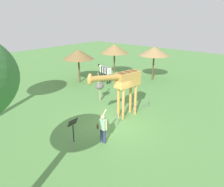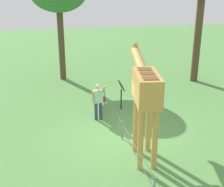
{
  "view_description": "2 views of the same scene",
  "coord_description": "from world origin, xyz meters",
  "px_view_note": "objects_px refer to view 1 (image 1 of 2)",
  "views": [
    {
      "loc": [
        9.04,
        7.35,
        6.32
      ],
      "look_at": [
        -0.2,
        -0.38,
        1.85
      ],
      "focal_mm": 34.64,
      "sensor_mm": 36.0,
      "label": 1
    },
    {
      "loc": [
        -9.69,
        2.69,
        5.48
      ],
      "look_at": [
        0.27,
        0.54,
        1.74
      ],
      "focal_mm": 48.3,
      "sensor_mm": 36.0,
      "label": 2
    }
  ],
  "objects_px": {
    "zebra": "(105,71)",
    "ostrich": "(100,86)",
    "giraffe": "(124,83)",
    "visitor": "(103,127)",
    "shade_hut_far": "(154,51)",
    "shade_hut_aside": "(114,49)",
    "info_sign": "(73,126)",
    "shade_hut_near": "(78,54)"
  },
  "relations": [
    {
      "from": "giraffe",
      "to": "shade_hut_aside",
      "type": "bearing_deg",
      "value": -137.24
    },
    {
      "from": "zebra",
      "to": "shade_hut_far",
      "type": "bearing_deg",
      "value": 141.3
    },
    {
      "from": "giraffe",
      "to": "shade_hut_aside",
      "type": "relative_size",
      "value": 1.15
    },
    {
      "from": "ostrich",
      "to": "info_sign",
      "type": "distance_m",
      "value": 5.8
    },
    {
      "from": "shade_hut_aside",
      "to": "info_sign",
      "type": "distance_m",
      "value": 12.86
    },
    {
      "from": "ostrich",
      "to": "shade_hut_far",
      "type": "bearing_deg",
      "value": 178.16
    },
    {
      "from": "shade_hut_aside",
      "to": "shade_hut_far",
      "type": "bearing_deg",
      "value": 113.1
    },
    {
      "from": "shade_hut_near",
      "to": "info_sign",
      "type": "height_order",
      "value": "shade_hut_near"
    },
    {
      "from": "visitor",
      "to": "shade_hut_near",
      "type": "distance_m",
      "value": 11.02
    },
    {
      "from": "shade_hut_far",
      "to": "shade_hut_near",
      "type": "bearing_deg",
      "value": -43.27
    },
    {
      "from": "giraffe",
      "to": "shade_hut_far",
      "type": "distance_m",
      "value": 9.12
    },
    {
      "from": "zebra",
      "to": "shade_hut_far",
      "type": "distance_m",
      "value": 5.15
    },
    {
      "from": "info_sign",
      "to": "zebra",
      "type": "bearing_deg",
      "value": -147.5
    },
    {
      "from": "zebra",
      "to": "shade_hut_far",
      "type": "height_order",
      "value": "shade_hut_far"
    },
    {
      "from": "giraffe",
      "to": "visitor",
      "type": "height_order",
      "value": "giraffe"
    },
    {
      "from": "shade_hut_aside",
      "to": "info_sign",
      "type": "relative_size",
      "value": 2.59
    },
    {
      "from": "giraffe",
      "to": "ostrich",
      "type": "xyz_separation_m",
      "value": [
        -1.09,
        -3.06,
        -1.16
      ]
    },
    {
      "from": "shade_hut_far",
      "to": "info_sign",
      "type": "bearing_deg",
      "value": 11.57
    },
    {
      "from": "shade_hut_near",
      "to": "shade_hut_aside",
      "type": "bearing_deg",
      "value": 160.88
    },
    {
      "from": "visitor",
      "to": "shade_hut_aside",
      "type": "height_order",
      "value": "shade_hut_aside"
    },
    {
      "from": "ostrich",
      "to": "info_sign",
      "type": "xyz_separation_m",
      "value": [
        5.06,
        2.83,
        -0.23
      ]
    },
    {
      "from": "giraffe",
      "to": "ostrich",
      "type": "relative_size",
      "value": 1.74
    },
    {
      "from": "shade_hut_near",
      "to": "visitor",
      "type": "bearing_deg",
      "value": 54.26
    },
    {
      "from": "giraffe",
      "to": "ostrich",
      "type": "height_order",
      "value": "giraffe"
    },
    {
      "from": "shade_hut_near",
      "to": "giraffe",
      "type": "bearing_deg",
      "value": 67.02
    },
    {
      "from": "ostrich",
      "to": "shade_hut_aside",
      "type": "distance_m",
      "value": 7.13
    },
    {
      "from": "shade_hut_near",
      "to": "info_sign",
      "type": "xyz_separation_m",
      "value": [
        7.29,
        7.6,
        -1.79
      ]
    },
    {
      "from": "shade_hut_aside",
      "to": "shade_hut_near",
      "type": "bearing_deg",
      "value": -19.12
    },
    {
      "from": "visitor",
      "to": "shade_hut_near",
      "type": "xyz_separation_m",
      "value": [
        -6.35,
        -8.82,
        1.83
      ]
    },
    {
      "from": "zebra",
      "to": "ostrich",
      "type": "distance_m",
      "value": 4.69
    },
    {
      "from": "giraffe",
      "to": "visitor",
      "type": "relative_size",
      "value": 2.33
    },
    {
      "from": "shade_hut_far",
      "to": "zebra",
      "type": "bearing_deg",
      "value": -38.7
    },
    {
      "from": "shade_hut_far",
      "to": "shade_hut_aside",
      "type": "bearing_deg",
      "value": -66.9
    },
    {
      "from": "ostrich",
      "to": "shade_hut_aside",
      "type": "relative_size",
      "value": 0.66
    },
    {
      "from": "shade_hut_near",
      "to": "shade_hut_far",
      "type": "height_order",
      "value": "shade_hut_far"
    },
    {
      "from": "zebra",
      "to": "ostrich",
      "type": "xyz_separation_m",
      "value": [
        3.77,
        2.8,
        0.01
      ]
    },
    {
      "from": "ostrich",
      "to": "info_sign",
      "type": "height_order",
      "value": "ostrich"
    },
    {
      "from": "info_sign",
      "to": "shade_hut_aside",
      "type": "bearing_deg",
      "value": -150.25
    },
    {
      "from": "giraffe",
      "to": "shade_hut_far",
      "type": "relative_size",
      "value": 1.18
    },
    {
      "from": "giraffe",
      "to": "shade_hut_near",
      "type": "relative_size",
      "value": 1.22
    },
    {
      "from": "giraffe",
      "to": "shade_hut_near",
      "type": "xyz_separation_m",
      "value": [
        -3.32,
        -7.83,
        0.4
      ]
    },
    {
      "from": "visitor",
      "to": "shade_hut_aside",
      "type": "bearing_deg",
      "value": -143.31
    }
  ]
}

